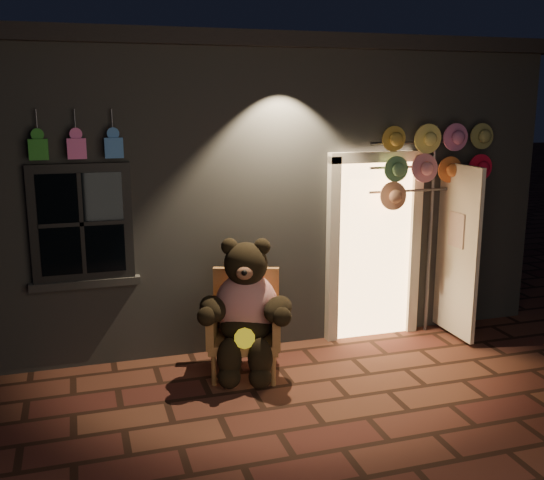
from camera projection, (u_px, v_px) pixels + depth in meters
name	position (u px, v px, depth m)	size (l,w,h in m)	color
ground	(307.00, 403.00, 5.92)	(60.00, 60.00, 0.00)	brown
shop_building	(214.00, 172.00, 9.26)	(7.30, 5.95, 3.51)	slate
wicker_armchair	(245.00, 323.00, 6.53)	(0.87, 0.84, 1.05)	#A66E40
teddy_bear	(246.00, 309.00, 6.36)	(0.98, 0.90, 1.41)	#AA1312
hat_rack	(434.00, 161.00, 7.23)	(1.53, 0.22, 2.49)	#59595E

